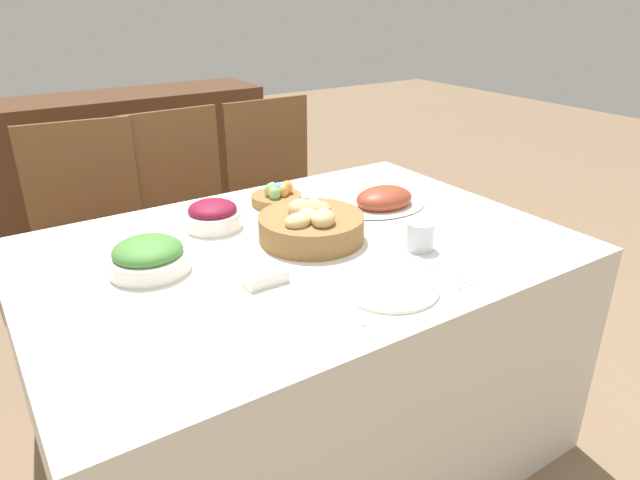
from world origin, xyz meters
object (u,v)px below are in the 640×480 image
(green_salad_bowl, at_px, (148,257))
(knife, at_px, (433,273))
(bread_basket, at_px, (311,225))
(beet_salad_bowl, at_px, (213,215))
(chair_far_center, at_px, (189,219))
(chair_far_left, at_px, (94,240))
(spoon, at_px, (442,270))
(dinner_plate, at_px, (389,287))
(ham_platter, at_px, (384,200))
(fork, at_px, (340,305))
(sideboard, at_px, (132,173))
(egg_basket, at_px, (277,196))
(drinking_cup, at_px, (420,236))
(chair_far_right, at_px, (282,199))
(butter_dish, at_px, (264,277))

(green_salad_bowl, height_order, knife, green_salad_bowl)
(bread_basket, distance_m, beet_salad_bowl, 0.32)
(beet_salad_bowl, bearing_deg, chair_far_center, 76.97)
(chair_far_left, height_order, spoon, chair_far_left)
(chair_far_center, distance_m, dinner_plate, 1.24)
(ham_platter, distance_m, fork, 0.67)
(sideboard, relative_size, bread_basket, 4.81)
(beet_salad_bowl, bearing_deg, egg_basket, 14.52)
(egg_basket, relative_size, drinking_cup, 2.10)
(chair_far_left, distance_m, sideboard, 1.11)
(sideboard, bearing_deg, drinking_cup, -83.85)
(dinner_plate, distance_m, knife, 0.15)
(chair_far_left, distance_m, egg_basket, 0.79)
(chair_far_right, xyz_separation_m, beet_salad_bowl, (-0.59, -0.62, 0.25))
(chair_far_right, bearing_deg, bread_basket, -114.08)
(chair_far_center, bearing_deg, spoon, -81.37)
(spoon, height_order, drinking_cup, drinking_cup)
(ham_platter, xyz_separation_m, dinner_plate, (-0.35, -0.45, -0.02))
(chair_far_right, xyz_separation_m, knife, (-0.25, -1.22, 0.21))
(green_salad_bowl, height_order, beet_salad_bowl, green_salad_bowl)
(green_salad_bowl, height_order, fork, green_salad_bowl)
(beet_salad_bowl, relative_size, spoon, 0.87)
(beet_salad_bowl, xyz_separation_m, butter_dish, (-0.04, -0.40, -0.02))
(drinking_cup, bearing_deg, chair_far_left, 121.50)
(spoon, bearing_deg, knife, 177.14)
(bread_basket, height_order, spoon, bread_basket)
(sideboard, bearing_deg, fork, -93.67)
(knife, xyz_separation_m, drinking_cup, (0.08, 0.14, 0.04))
(green_salad_bowl, bearing_deg, chair_far_center, 63.33)
(egg_basket, distance_m, fork, 0.70)
(egg_basket, height_order, dinner_plate, egg_basket)
(sideboard, bearing_deg, beet_salad_bowl, -96.81)
(chair_far_right, bearing_deg, fork, -113.55)
(beet_salad_bowl, xyz_separation_m, drinking_cup, (0.42, -0.47, 0.00))
(chair_far_center, height_order, drinking_cup, chair_far_center)
(chair_far_right, bearing_deg, sideboard, 111.61)
(dinner_plate, relative_size, fork, 1.23)
(egg_basket, height_order, spoon, egg_basket)
(beet_salad_bowl, xyz_separation_m, dinner_plate, (0.20, -0.60, -0.04))
(green_salad_bowl, distance_m, fork, 0.53)
(sideboard, height_order, spoon, sideboard)
(chair_far_center, distance_m, bread_basket, 0.91)
(green_salad_bowl, distance_m, knife, 0.74)
(green_salad_bowl, bearing_deg, drinking_cup, -22.85)
(chair_far_center, xyz_separation_m, green_salad_bowl, (-0.40, -0.80, 0.25))
(chair_far_right, height_order, dinner_plate, chair_far_right)
(drinking_cup, height_order, butter_dish, drinking_cup)
(knife, height_order, drinking_cup, drinking_cup)
(chair_far_center, height_order, beet_salad_bowl, chair_far_center)
(egg_basket, distance_m, knife, 0.68)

